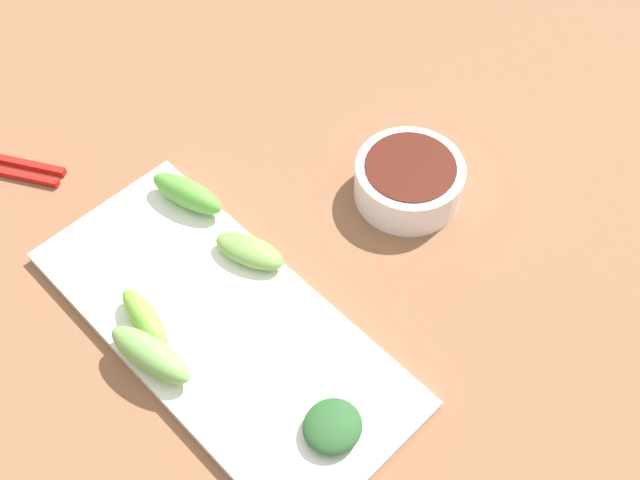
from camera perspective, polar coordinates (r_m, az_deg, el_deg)
tabletop at (r=0.76m, az=-3.19°, el=-3.86°), size 2.10×2.10×0.02m
sauce_bowl at (r=0.80m, az=6.57°, el=4.48°), size 0.11×0.11×0.05m
serving_plate at (r=0.72m, az=-7.26°, el=-6.28°), size 0.17×0.38×0.01m
broccoli_stalk_0 at (r=0.70m, az=-12.39°, el=-8.24°), size 0.05×0.09×0.03m
broccoli_stalk_1 at (r=0.72m, az=-12.78°, el=-5.65°), size 0.03×0.08×0.03m
broccoli_stalk_2 at (r=0.74m, az=-5.31°, el=-0.87°), size 0.05×0.08×0.02m
broccoli_stalk_3 at (r=0.79m, az=-9.95°, el=3.27°), size 0.05×0.09×0.03m
broccoli_leafy_4 at (r=0.66m, az=0.93°, el=-13.56°), size 0.05×0.05×0.02m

